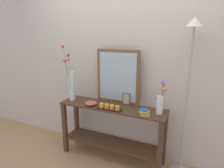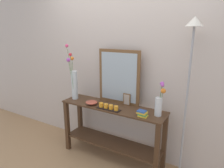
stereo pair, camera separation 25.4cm
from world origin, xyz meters
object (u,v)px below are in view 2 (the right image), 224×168
mirror_leaning (119,77)px  tall_vase_left (74,81)px  book_stack (142,113)px  console_table (112,126)px  decorative_bowl (92,102)px  candle_tray (108,107)px  floor_lamp (189,77)px  vase_right (159,103)px  picture_frame_small (127,99)px

mirror_leaning → tall_vase_left: 0.68m
mirror_leaning → book_stack: bearing=-29.5°
book_stack → console_table: bearing=167.8°
decorative_bowl → book_stack: size_ratio=1.30×
candle_tray → book_stack: 0.45m
mirror_leaning → floor_lamp: size_ratio=0.39×
console_table → vase_right: bearing=1.2°
console_table → tall_vase_left: bearing=-179.1°
candle_tray → picture_frame_small: (0.13, 0.25, 0.05)m
mirror_leaning → vase_right: (0.61, -0.14, -0.21)m
picture_frame_small → floor_lamp: 0.87m
decorative_bowl → floor_lamp: 1.28m
candle_tray → book_stack: book_stack is taller
candle_tray → console_table: bearing=98.4°
candle_tray → book_stack: size_ratio=2.52×
mirror_leaning → floor_lamp: 0.91m
vase_right → book_stack: size_ratio=3.21×
mirror_leaning → candle_tray: (0.00, -0.28, -0.34)m
mirror_leaning → book_stack: (0.45, -0.26, -0.33)m
console_table → decorative_bowl: (-0.27, -0.08, 0.32)m
mirror_leaning → candle_tray: size_ratio=2.31×
vase_right → decorative_bowl: bearing=-174.0°
vase_right → candle_tray: 0.64m
decorative_bowl → floor_lamp: bearing=7.8°
mirror_leaning → console_table: bearing=-95.5°
picture_frame_small → book_stack: picture_frame_small is taller
console_table → book_stack: (0.47, -0.10, 0.33)m
tall_vase_left → floor_lamp: 1.57m
vase_right → console_table: bearing=-178.8°
console_table → floor_lamp: bearing=5.1°
floor_lamp → vase_right: bearing=-166.5°
mirror_leaning → tall_vase_left: (-0.65, -0.17, -0.10)m
floor_lamp → decorative_bowl: bearing=-172.2°
picture_frame_small → floor_lamp: floor_lamp is taller
console_table → picture_frame_small: (0.15, 0.13, 0.38)m
console_table → tall_vase_left: 0.85m
floor_lamp → candle_tray: bearing=-167.3°
candle_tray → decorative_bowl: size_ratio=1.94×
mirror_leaning → tall_vase_left: size_ratio=0.94×
tall_vase_left → decorative_bowl: tall_vase_left is taller
floor_lamp → mirror_leaning: bearing=175.3°
console_table → floor_lamp: 1.21m
candle_tray → floor_lamp: bearing=12.7°
decorative_bowl → book_stack: (0.74, -0.02, 0.01)m
tall_vase_left → vase_right: size_ratio=1.94×
console_table → picture_frame_small: picture_frame_small is taller
tall_vase_left → decorative_bowl: (0.36, -0.07, -0.24)m
picture_frame_small → book_stack: size_ratio=1.28×
vase_right → floor_lamp: floor_lamp is taller
tall_vase_left → candle_tray: tall_vase_left is taller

